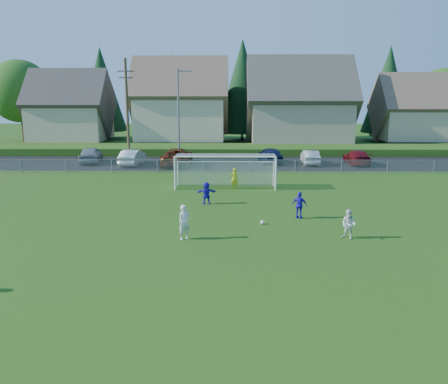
{
  "coord_description": "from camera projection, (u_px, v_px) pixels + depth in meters",
  "views": [
    {
      "loc": [
        0.35,
        -18.71,
        7.3
      ],
      "look_at": [
        0.0,
        8.0,
        1.4
      ],
      "focal_mm": 38.0,
      "sensor_mm": 36.0,
      "label": 1
    }
  ],
  "objects": [
    {
      "name": "player_blue_b",
      "position": [
        206.0,
        193.0,
        30.27
      ],
      "size": [
        1.36,
        0.57,
        1.43
      ],
      "primitive_type": "imported",
      "rotation": [
        0.0,
        0.0,
        3.26
      ],
      "color": "#2213BA",
      "rests_on": "ground"
    },
    {
      "name": "car_g",
      "position": [
        357.0,
        157.0,
        45.99
      ],
      "size": [
        1.98,
        4.74,
        1.37
      ],
      "primitive_type": "imported",
      "rotation": [
        0.0,
        0.0,
        3.13
      ],
      "color": "maroon",
      "rests_on": "ground"
    },
    {
      "name": "goalkeeper",
      "position": [
        234.0,
        178.0,
        34.81
      ],
      "size": [
        0.62,
        0.46,
        1.55
      ],
      "primitive_type": "imported",
      "rotation": [
        0.0,
        0.0,
        3.31
      ],
      "color": "yellow",
      "rests_on": "ground"
    },
    {
      "name": "utility_pole",
      "position": [
        127.0,
        111.0,
        45.22
      ],
      "size": [
        1.6,
        0.26,
        10.0
      ],
      "color": "#473321",
      "rests_on": "ground"
    },
    {
      "name": "ground",
      "position": [
        221.0,
        266.0,
        19.85
      ],
      "size": [
        160.0,
        160.0,
        0.0
      ],
      "primitive_type": "plane",
      "color": "#193D0C",
      "rests_on": "ground"
    },
    {
      "name": "soccer_goal",
      "position": [
        225.0,
        166.0,
        35.17
      ],
      "size": [
        7.42,
        1.9,
        2.5
      ],
      "color": "white",
      "rests_on": "ground"
    },
    {
      "name": "player_white_b",
      "position": [
        349.0,
        224.0,
        23.23
      ],
      "size": [
        0.91,
        0.89,
        1.48
      ],
      "primitive_type": "imported",
      "rotation": [
        0.0,
        0.0,
        -0.69
      ],
      "color": "silver",
      "rests_on": "ground"
    },
    {
      "name": "car_e",
      "position": [
        270.0,
        155.0,
        46.68
      ],
      "size": [
        2.47,
        4.82,
        1.57
      ],
      "primitive_type": "imported",
      "rotation": [
        0.0,
        0.0,
        3.28
      ],
      "color": "#131F43",
      "rests_on": "ground"
    },
    {
      "name": "houses_row",
      "position": [
        243.0,
        87.0,
        59.7
      ],
      "size": [
        53.9,
        11.45,
        13.27
      ],
      "color": "tan",
      "rests_on": "ground"
    },
    {
      "name": "tree_row",
      "position": [
        235.0,
        90.0,
        65.93
      ],
      "size": [
        65.98,
        12.36,
        13.8
      ],
      "color": "#382616",
      "rests_on": "ground"
    },
    {
      "name": "car_a",
      "position": [
        91.0,
        155.0,
        46.91
      ],
      "size": [
        2.5,
        4.93,
        1.61
      ],
      "primitive_type": "imported",
      "rotation": [
        0.0,
        0.0,
        3.27
      ],
      "color": "gray",
      "rests_on": "ground"
    },
    {
      "name": "car_c",
      "position": [
        177.0,
        157.0,
        45.37
      ],
      "size": [
        2.83,
        5.94,
        1.64
      ],
      "primitive_type": "imported",
      "rotation": [
        0.0,
        0.0,
        3.16
      ],
      "color": "#611F0B",
      "rests_on": "ground"
    },
    {
      "name": "streetlight",
      "position": [
        179.0,
        115.0,
        44.25
      ],
      "size": [
        1.38,
        0.18,
        9.0
      ],
      "color": "slate",
      "rests_on": "ground"
    },
    {
      "name": "player_white_a",
      "position": [
        184.0,
        222.0,
        23.14
      ],
      "size": [
        0.75,
        0.71,
        1.73
      ],
      "primitive_type": "imported",
      "rotation": [
        0.0,
        0.0,
        0.66
      ],
      "color": "silver",
      "rests_on": "ground"
    },
    {
      "name": "chainlink_fence",
      "position": [
        226.0,
        166.0,
        41.19
      ],
      "size": [
        52.06,
        0.06,
        1.2
      ],
      "color": "gray",
      "rests_on": "ground"
    },
    {
      "name": "asphalt_lot",
      "position": [
        227.0,
        163.0,
        46.7
      ],
      "size": [
        60.0,
        60.0,
        0.0
      ],
      "primitive_type": "plane",
      "color": "black",
      "rests_on": "ground"
    },
    {
      "name": "car_b",
      "position": [
        132.0,
        157.0,
        45.57
      ],
      "size": [
        1.87,
        4.6,
        1.48
      ],
      "primitive_type": "imported",
      "rotation": [
        0.0,
        0.0,
        3.07
      ],
      "color": "silver",
      "rests_on": "ground"
    },
    {
      "name": "car_f",
      "position": [
        310.0,
        157.0,
        45.98
      ],
      "size": [
        1.56,
        4.19,
        1.37
      ],
      "primitive_type": "imported",
      "rotation": [
        0.0,
        0.0,
        3.11
      ],
      "color": "silver",
      "rests_on": "ground"
    },
    {
      "name": "player_blue_a",
      "position": [
        300.0,
        205.0,
        26.88
      ],
      "size": [
        0.98,
        0.74,
        1.54
      ],
      "primitive_type": "imported",
      "rotation": [
        0.0,
        0.0,
        2.68
      ],
      "color": "#2213BA",
      "rests_on": "ground"
    },
    {
      "name": "grass_embankment",
      "position": [
        227.0,
        150.0,
        53.94
      ],
      "size": [
        70.0,
        6.0,
        0.8
      ],
      "primitive_type": "cube",
      "color": "#1E420F",
      "rests_on": "ground"
    },
    {
      "name": "soccer_ball",
      "position": [
        262.0,
        222.0,
        25.85
      ],
      "size": [
        0.22,
        0.22,
        0.22
      ],
      "primitive_type": "sphere",
      "color": "white",
      "rests_on": "ground"
    }
  ]
}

